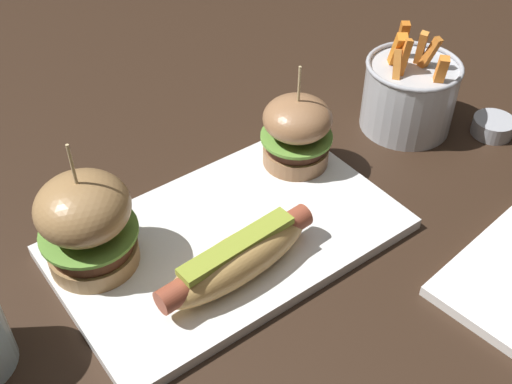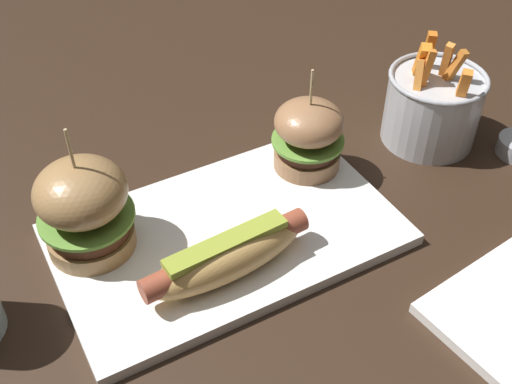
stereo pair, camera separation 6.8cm
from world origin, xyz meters
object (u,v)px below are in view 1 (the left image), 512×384
at_px(slider_left, 87,223).
at_px(sauce_ramekin, 493,126).
at_px(hot_dog, 238,258).
at_px(platter_main, 229,237).
at_px(slider_right, 297,132).
at_px(fries_bucket, 409,94).

xyz_separation_m(slider_left, sauce_ramekin, (0.53, -0.09, -0.06)).
bearing_deg(hot_dog, platter_main, 63.93).
xyz_separation_m(slider_left, slider_right, (0.27, 0.00, -0.01)).
bearing_deg(slider_right, platter_main, -158.79).
distance_m(platter_main, fries_bucket, 0.32).
distance_m(slider_left, sauce_ramekin, 0.54).
bearing_deg(sauce_ramekin, slider_right, 159.29).
xyz_separation_m(platter_main, fries_bucket, (0.32, 0.04, 0.04)).
distance_m(platter_main, hot_dog, 0.07).
relative_size(slider_left, slider_right, 1.14).
bearing_deg(hot_dog, slider_right, 33.46).
xyz_separation_m(slider_left, fries_bucket, (0.45, -0.01, -0.02)).
xyz_separation_m(platter_main, hot_dog, (-0.03, -0.06, 0.03)).
distance_m(hot_dog, slider_left, 0.15).
height_order(hot_dog, sauce_ramekin, hot_dog).
bearing_deg(slider_right, fries_bucket, -4.53).
bearing_deg(slider_right, slider_left, -179.26).
height_order(platter_main, fries_bucket, fries_bucket).
xyz_separation_m(slider_right, fries_bucket, (0.18, -0.01, -0.01)).
bearing_deg(slider_left, slider_right, 0.74).
xyz_separation_m(slider_right, sauce_ramekin, (0.26, -0.10, -0.05)).
bearing_deg(hot_dog, slider_left, 135.74).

